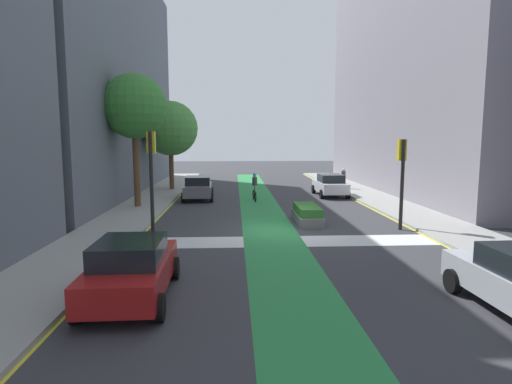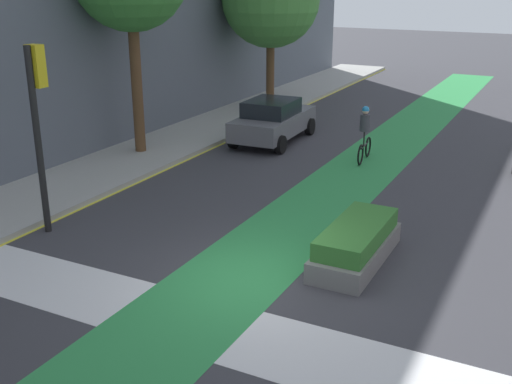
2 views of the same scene
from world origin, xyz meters
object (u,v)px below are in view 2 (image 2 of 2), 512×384
Objects in this scene: traffic_signal_near_left at (38,104)px; cyclist_in_lane at (365,133)px; median_planter at (356,244)px; car_grey_left_far at (273,120)px.

cyclist_in_lane is at bearing 61.54° from traffic_signal_near_left.
car_grey_left_far is at bearing 125.64° from median_planter.
traffic_signal_near_left is at bearing -166.88° from median_planter.
cyclist_in_lane is (4.92, 9.07, -2.11)m from traffic_signal_near_left.
cyclist_in_lane reaches higher than median_planter.
traffic_signal_near_left is 7.80m from median_planter.
car_grey_left_far is (1.13, 10.04, -2.28)m from traffic_signal_near_left.
median_planter is at bearing 13.12° from traffic_signal_near_left.
median_planter is at bearing -73.32° from cyclist_in_lane.
cyclist_in_lane is 0.61× the size of median_planter.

